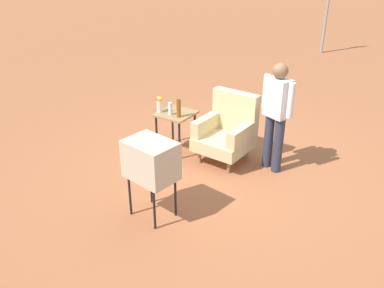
{
  "coord_description": "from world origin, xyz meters",
  "views": [
    {
      "loc": [
        2.56,
        -4.96,
        3.11
      ],
      "look_at": [
        -0.13,
        -0.79,
        0.65
      ],
      "focal_mm": 38.13,
      "sensor_mm": 36.0,
      "label": 1
    }
  ],
  "objects": [
    {
      "name": "bottle_short_clear",
      "position": [
        -0.97,
        -0.12,
        0.77
      ],
      "size": [
        0.06,
        0.06,
        0.2
      ],
      "primitive_type": "cylinder",
      "color": "silver",
      "rests_on": "side_table"
    },
    {
      "name": "side_table",
      "position": [
        -0.95,
        -0.01,
        0.56
      ],
      "size": [
        0.56,
        0.56,
        0.67
      ],
      "color": "black",
      "rests_on": "ground"
    },
    {
      "name": "tv_on_stand",
      "position": [
        -0.16,
        -1.65,
        0.78
      ],
      "size": [
        0.66,
        0.53,
        1.03
      ],
      "color": "black",
      "rests_on": "ground"
    },
    {
      "name": "ground_plane",
      "position": [
        0.0,
        0.0,
        0.0
      ],
      "size": [
        60.0,
        60.0,
        0.0
      ],
      "primitive_type": "plane",
      "color": "#A05B38"
    },
    {
      "name": "armchair",
      "position": [
        -0.1,
        0.17,
        0.5
      ],
      "size": [
        0.82,
        0.82,
        1.06
      ],
      "color": "#937047",
      "rests_on": "ground"
    },
    {
      "name": "road_sign",
      "position": [
        -0.94,
        7.95,
        1.38
      ],
      "size": [
        0.33,
        0.33,
        2.44
      ],
      "color": "gray",
      "rests_on": "ground"
    },
    {
      "name": "flower_vase",
      "position": [
        -1.17,
        -0.13,
        0.81
      ],
      "size": [
        0.14,
        0.1,
        0.27
      ],
      "color": "silver",
      "rests_on": "side_table"
    },
    {
      "name": "bottle_tall_amber",
      "position": [
        -0.8,
        -0.13,
        0.82
      ],
      "size": [
        0.07,
        0.07,
        0.3
      ],
      "primitive_type": "cylinder",
      "color": "brown",
      "rests_on": "side_table"
    },
    {
      "name": "person_standing",
      "position": [
        0.63,
        0.27,
        0.94
      ],
      "size": [
        0.53,
        0.34,
        1.64
      ],
      "color": "#2D3347",
      "rests_on": "ground"
    }
  ]
}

